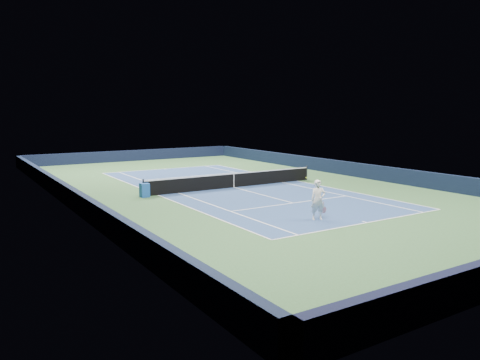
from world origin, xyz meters
TOP-DOWN VIEW (x-y plane):
  - ground at (0.00, 0.00)m, footprint 40.00×40.00m
  - wall_far at (0.00, 19.82)m, footprint 22.00×0.35m
  - wall_right at (10.82, 0.00)m, footprint 0.35×40.00m
  - wall_left at (-10.82, 0.00)m, footprint 0.35×40.00m
  - court_surface at (0.00, 0.00)m, footprint 10.97×23.77m
  - baseline_far at (0.00, 11.88)m, footprint 10.97×0.08m
  - baseline_near at (0.00, -11.88)m, footprint 10.97×0.08m
  - sideline_doubles_right at (5.49, 0.00)m, footprint 0.08×23.77m
  - sideline_doubles_left at (-5.49, 0.00)m, footprint 0.08×23.77m
  - sideline_singles_right at (4.12, 0.00)m, footprint 0.08×23.77m
  - sideline_singles_left at (-4.12, 0.00)m, footprint 0.08×23.77m
  - service_line_far at (0.00, 6.40)m, footprint 8.23×0.08m
  - service_line_near at (0.00, -6.40)m, footprint 8.23×0.08m
  - center_service_line at (0.00, 0.00)m, footprint 0.08×12.80m
  - center_mark_far at (0.00, 11.73)m, footprint 0.08×0.30m
  - center_mark_near at (0.00, -11.73)m, footprint 0.08×0.30m
  - tennis_net at (0.00, 0.00)m, footprint 12.90×0.10m
  - sponsor_cube at (-6.40, -0.17)m, footprint 0.58×0.49m
  - tennis_player at (-1.55, -10.20)m, footprint 0.90×1.39m

SIDE VIEW (x-z plane):
  - ground at x=0.00m, z-range 0.00..0.00m
  - court_surface at x=0.00m, z-range 0.00..0.01m
  - baseline_far at x=0.00m, z-range 0.01..0.01m
  - baseline_near at x=0.00m, z-range 0.01..0.01m
  - sideline_doubles_right at x=5.49m, z-range 0.01..0.01m
  - sideline_doubles_left at x=-5.49m, z-range 0.01..0.01m
  - sideline_singles_right at x=4.12m, z-range 0.01..0.01m
  - sideline_singles_left at x=-4.12m, z-range 0.01..0.01m
  - service_line_far at x=0.00m, z-range 0.01..0.01m
  - service_line_near at x=0.00m, z-range 0.01..0.01m
  - center_service_line at x=0.00m, z-range 0.01..0.01m
  - center_mark_far at x=0.00m, z-range 0.01..0.01m
  - center_mark_near at x=0.00m, z-range 0.01..0.01m
  - sponsor_cube at x=-6.40m, z-range 0.00..0.84m
  - tennis_net at x=0.00m, z-range -0.03..1.04m
  - wall_far at x=0.00m, z-range 0.00..1.10m
  - wall_right at x=10.82m, z-range 0.00..1.10m
  - wall_left at x=-10.82m, z-range 0.00..1.10m
  - tennis_player at x=-1.55m, z-range 0.00..1.93m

